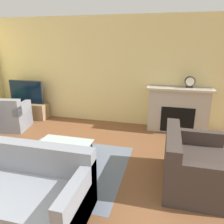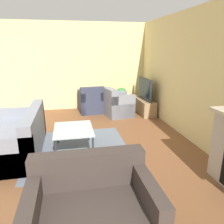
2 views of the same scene
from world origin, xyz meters
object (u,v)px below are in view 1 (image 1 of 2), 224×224
coffee_table (61,148)px  couch_sectional (17,192)px  mantel_clock (190,82)px  armchair_accent (12,117)px  couch_loveseat (192,167)px  tv (26,92)px

coffee_table → couch_sectional: bearing=-95.0°
couch_sectional → mantel_clock: bearing=56.0°
armchair_accent → mantel_clock: 4.34m
couch_loveseat → couch_sectional: bearing=117.9°
tv → couch_loveseat: size_ratio=0.79×
tv → couch_sectional: bearing=-57.5°
couch_sectional → armchair_accent: 3.05m
tv → mantel_clock: mantel_clock is taller
tv → mantel_clock: bearing=0.9°
armchair_accent → mantel_clock: mantel_clock is taller
tv → mantel_clock: 4.30m
couch_loveseat → coffee_table: (-2.10, -0.12, 0.11)m
tv → coffee_table: size_ratio=1.10×
armchair_accent → coffee_table: armchair_accent is taller
tv → coffee_table: 3.08m
armchair_accent → mantel_clock: size_ratio=3.20×
couch_loveseat → mantel_clock: 2.32m
coffee_table → tv: bearing=134.6°
tv → mantel_clock: (4.28, 0.07, 0.46)m
tv → coffee_table: (2.15, -2.18, -0.35)m
coffee_table → mantel_clock: bearing=46.5°
tv → couch_loveseat: 4.75m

